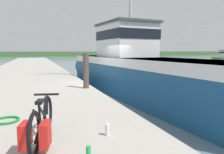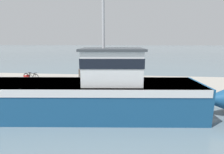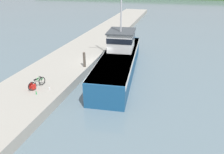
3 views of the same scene
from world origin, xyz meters
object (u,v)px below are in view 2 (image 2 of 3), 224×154
fishing_boat_main (97,92)px  water_bottle_on_curb (17,81)px  water_bottle_by_bike (22,83)px  bicycle_touring (30,77)px  mooring_post (80,79)px

fishing_boat_main → water_bottle_on_curb: bearing=-124.3°
fishing_boat_main → water_bottle_by_bike: fishing_boat_main is taller
bicycle_touring → water_bottle_on_curb: bicycle_touring is taller
water_bottle_on_curb → water_bottle_by_bike: 1.02m
fishing_boat_main → bicycle_touring: size_ratio=9.39×
mooring_post → water_bottle_by_bike: 5.06m
bicycle_touring → mooring_post: bearing=83.1°
fishing_boat_main → water_bottle_by_bike: (-3.65, -6.75, -0.50)m
bicycle_touring → water_bottle_by_bike: bicycle_touring is taller
water_bottle_by_bike → bicycle_touring: bearing=-178.1°
fishing_boat_main → bicycle_touring: 8.30m
fishing_boat_main → water_bottle_on_curb: 8.70m
fishing_boat_main → water_bottle_by_bike: size_ratio=73.31×
fishing_boat_main → mooring_post: bearing=-154.0°
bicycle_touring → water_bottle_on_curb: size_ratio=6.50×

